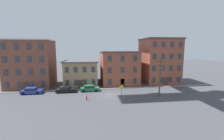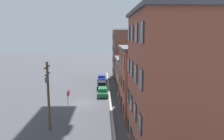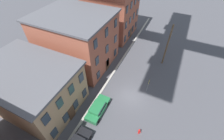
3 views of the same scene
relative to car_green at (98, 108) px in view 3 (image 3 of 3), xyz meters
name	(u,v)px [view 3 (image 3 of 3)]	position (x,y,z in m)	size (l,w,h in m)	color
ground_plane	(130,96)	(4.39, -3.26, -0.75)	(200.00, 200.00, 0.00)	#424247
kerb_strip	(104,87)	(4.39, 1.24, -0.67)	(56.00, 0.36, 0.16)	#9E998E
apartment_midblock	(32,87)	(-2.26, 8.67, 2.65)	(9.11, 12.39, 6.76)	#9E7A56
apartment_far	(77,40)	(8.53, 8.55, 3.95)	(10.58, 12.13, 9.37)	brown
apartment_annex	(111,6)	(20.79, 7.71, 5.77)	(10.19, 10.46, 13.00)	brown
car_green	(98,108)	(0.00, 0.00, 0.00)	(4.40, 1.92, 1.43)	#1E6638
caution_sign	(148,83)	(6.56, -5.30, 1.05)	(1.05, 0.08, 2.67)	slate
utility_pole	(168,43)	(14.55, -6.14, 3.77)	(2.40, 0.44, 8.01)	brown
fire_hydrant	(139,131)	(-0.57, -6.25, -0.27)	(0.24, 0.34, 0.96)	red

